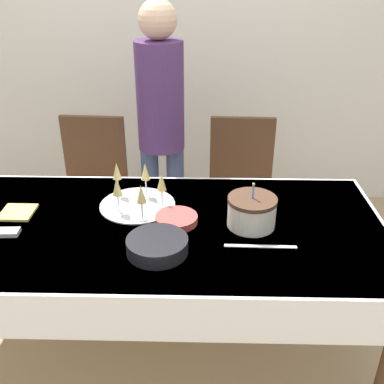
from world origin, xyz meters
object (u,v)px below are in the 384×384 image
object	(u,v)px
plate_stack_main	(157,245)
person_standing	(161,116)
champagne_tray	(137,193)
plate_stack_dessert	(176,219)
dining_chair_far_left	(93,187)
dining_chair_far_right	(241,189)
birthday_cake	(252,212)

from	to	relation	value
plate_stack_main	person_standing	size ratio (longest dim) A/B	0.15
champagne_tray	plate_stack_dessert	distance (m)	0.25
dining_chair_far_left	person_standing	xyz separation A→B (m)	(0.44, 0.05, 0.45)
champagne_tray	person_standing	size ratio (longest dim) A/B	0.22
champagne_tray	dining_chair_far_left	bearing A→B (deg)	120.81
champagne_tray	plate_stack_main	world-z (taller)	champagne_tray
plate_stack_main	dining_chair_far_right	bearing A→B (deg)	67.53
plate_stack_main	plate_stack_dessert	xyz separation A→B (m)	(0.06, 0.23, -0.01)
birthday_cake	plate_stack_main	bearing A→B (deg)	-151.28
dining_chair_far_right	plate_stack_dessert	size ratio (longest dim) A/B	5.08
plate_stack_main	dining_chair_far_left	bearing A→B (deg)	116.67
plate_stack_main	plate_stack_dessert	bearing A→B (deg)	74.44
dining_chair_far_left	dining_chair_far_right	world-z (taller)	same
dining_chair_far_right	birthday_cake	xyz separation A→B (m)	(-0.02, -0.80, 0.30)
champagne_tray	person_standing	xyz separation A→B (m)	(0.06, 0.69, 0.15)
dining_chair_far_left	plate_stack_main	distance (m)	1.17
birthday_cake	champagne_tray	world-z (taller)	birthday_cake
dining_chair_far_right	person_standing	size ratio (longest dim) A/B	0.59
dining_chair_far_right	birthday_cake	world-z (taller)	birthday_cake
dining_chair_far_left	dining_chair_far_right	xyz separation A→B (m)	(0.94, 0.00, 0.00)
dining_chair_far_left	birthday_cake	size ratio (longest dim) A/B	4.48
plate_stack_dessert	person_standing	bearing A→B (deg)	99.23
birthday_cake	plate_stack_main	xyz separation A→B (m)	(-0.40, -0.22, -0.04)
birthday_cake	plate_stack_main	size ratio (longest dim) A/B	0.86
birthday_cake	plate_stack_dessert	world-z (taller)	birthday_cake
birthday_cake	person_standing	size ratio (longest dim) A/B	0.13
plate_stack_dessert	person_standing	xyz separation A→B (m)	(-0.14, 0.84, 0.21)
dining_chair_far_right	plate_stack_main	xyz separation A→B (m)	(-0.42, -1.02, 0.26)
champagne_tray	dining_chair_far_right	bearing A→B (deg)	49.10
champagne_tray	plate_stack_main	xyz separation A→B (m)	(0.13, -0.38, -0.04)
plate_stack_main	person_standing	world-z (taller)	person_standing
dining_chair_far_right	champagne_tray	xyz separation A→B (m)	(-0.55, -0.64, 0.30)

